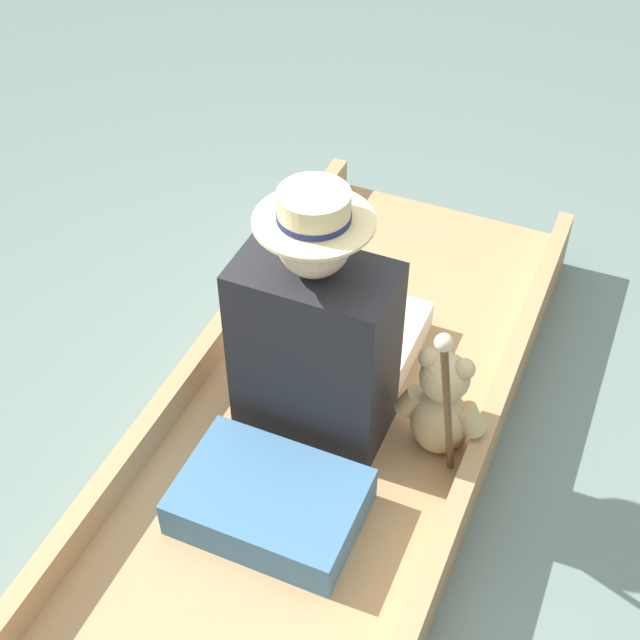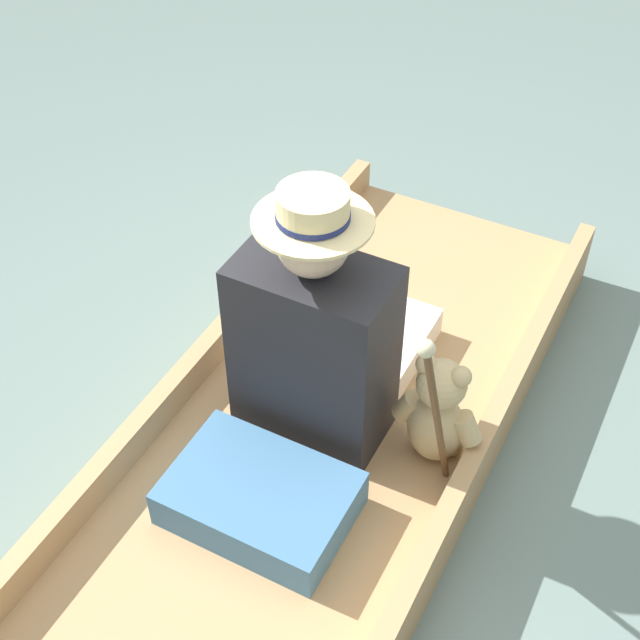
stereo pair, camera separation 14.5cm
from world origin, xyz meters
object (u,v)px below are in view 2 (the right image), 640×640
object	(u,v)px
seated_person	(323,336)
walking_cane	(436,410)
wine_glass	(281,297)
teddy_bear	(438,413)

from	to	relation	value
seated_person	walking_cane	xyz separation A→B (m)	(0.46, -0.27, 0.18)
wine_glass	teddy_bear	bearing A→B (deg)	-24.09
teddy_bear	walking_cane	bearing A→B (deg)	-75.23
wine_glass	walking_cane	size ratio (longest dim) A/B	0.21
wine_glass	walking_cane	xyz separation A→B (m)	(0.80, -0.59, 0.40)
seated_person	teddy_bear	world-z (taller)	seated_person
teddy_bear	wine_glass	xyz separation A→B (m)	(-0.73, 0.33, -0.09)
seated_person	walking_cane	world-z (taller)	seated_person
seated_person	teddy_bear	size ratio (longest dim) A/B	2.16
teddy_bear	walking_cane	distance (m)	0.41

